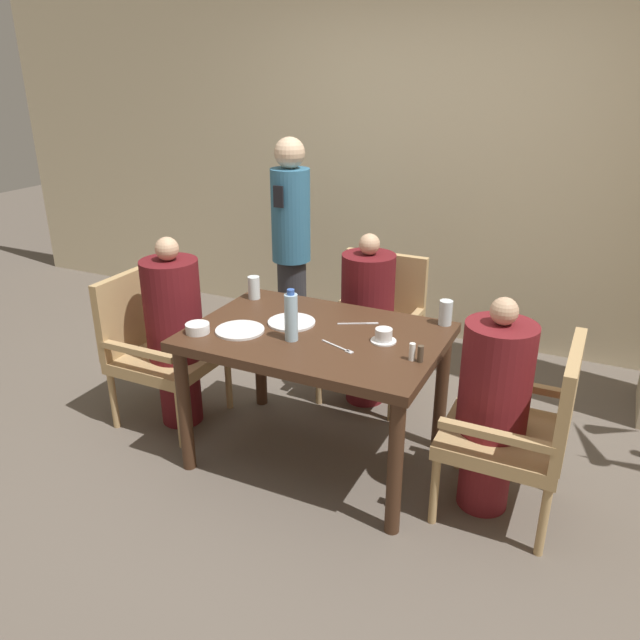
{
  "coord_description": "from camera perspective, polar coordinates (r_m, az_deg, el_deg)",
  "views": [
    {
      "loc": [
        1.26,
        -2.57,
        1.99
      ],
      "look_at": [
        0.0,
        0.04,
        0.79
      ],
      "focal_mm": 35.0,
      "sensor_mm": 36.0,
      "label": 1
    }
  ],
  "objects": [
    {
      "name": "plate_main_left",
      "position": [
        3.23,
        -2.62,
        -0.2
      ],
      "size": [
        0.25,
        0.25,
        0.01
      ],
      "color": "white",
      "rests_on": "dining_table"
    },
    {
      "name": "pepper_shaker",
      "position": [
        2.84,
        9.17,
        -3.07
      ],
      "size": [
        0.03,
        0.03,
        0.08
      ],
      "color": "#4C3D2D",
      "rests_on": "dining_table"
    },
    {
      "name": "glass_tall_near",
      "position": [
        3.58,
        -6.06,
        2.97
      ],
      "size": [
        0.07,
        0.07,
        0.13
      ],
      "color": "silver",
      "rests_on": "dining_table"
    },
    {
      "name": "water_bottle",
      "position": [
        3.0,
        -2.66,
        0.31
      ],
      "size": [
        0.07,
        0.07,
        0.26
      ],
      "color": "#A3C6DB",
      "rests_on": "dining_table"
    },
    {
      "name": "chair_far_side",
      "position": [
        3.95,
        5.06,
        -0.23
      ],
      "size": [
        0.54,
        0.54,
        0.88
      ],
      "color": "tan",
      "rests_on": "ground_plane"
    },
    {
      "name": "diner_in_right_chair",
      "position": [
        2.97,
        15.53,
        -7.48
      ],
      "size": [
        0.32,
        0.32,
        1.07
      ],
      "color": "maroon",
      "rests_on": "ground_plane"
    },
    {
      "name": "dining_table",
      "position": [
        3.16,
        -0.34,
        -2.75
      ],
      "size": [
        1.25,
        0.87,
        0.74
      ],
      "color": "#422819",
      "rests_on": "ground_plane"
    },
    {
      "name": "wall_back",
      "position": [
        4.71,
        10.31,
        14.91
      ],
      "size": [
        8.0,
        0.06,
        2.8
      ],
      "color": "beige",
      "rests_on": "ground_plane"
    },
    {
      "name": "knife_beside_plate",
      "position": [
        3.23,
        3.69,
        -0.31
      ],
      "size": [
        0.19,
        0.11,
        0.0
      ],
      "color": "silver",
      "rests_on": "dining_table"
    },
    {
      "name": "diner_in_far_chair",
      "position": [
        3.79,
        4.33,
        0.14
      ],
      "size": [
        0.32,
        0.32,
        1.08
      ],
      "color": "#5B1419",
      "rests_on": "ground_plane"
    },
    {
      "name": "plate_main_right",
      "position": [
        3.16,
        -7.33,
        -0.93
      ],
      "size": [
        0.25,
        0.25,
        0.01
      ],
      "color": "white",
      "rests_on": "dining_table"
    },
    {
      "name": "teacup_with_saucer",
      "position": [
        3.02,
        5.84,
        -1.47
      ],
      "size": [
        0.13,
        0.13,
        0.07
      ],
      "color": "white",
      "rests_on": "dining_table"
    },
    {
      "name": "ground_plane",
      "position": [
        3.49,
        -0.32,
        -12.34
      ],
      "size": [
        16.0,
        16.0,
        0.0
      ],
      "primitive_type": "plane",
      "color": "#60564C"
    },
    {
      "name": "bowl_small",
      "position": [
        3.17,
        -11.13,
        -0.74
      ],
      "size": [
        0.12,
        0.12,
        0.05
      ],
      "color": "white",
      "rests_on": "dining_table"
    },
    {
      "name": "chair_right_side",
      "position": [
        2.99,
        18.11,
        -9.21
      ],
      "size": [
        0.54,
        0.54,
        0.88
      ],
      "color": "tan",
      "rests_on": "ground_plane"
    },
    {
      "name": "salt_shaker",
      "position": [
        2.85,
        8.42,
        -2.89
      ],
      "size": [
        0.03,
        0.03,
        0.08
      ],
      "color": "white",
      "rests_on": "dining_table"
    },
    {
      "name": "glass_tall_mid",
      "position": [
        3.26,
        11.41,
        0.66
      ],
      "size": [
        0.07,
        0.07,
        0.13
      ],
      "color": "silver",
      "rests_on": "dining_table"
    },
    {
      "name": "diner_in_left_chair",
      "position": [
        3.64,
        -13.13,
        -1.01
      ],
      "size": [
        0.32,
        0.32,
        1.13
      ],
      "color": "#5B1419",
      "rests_on": "ground_plane"
    },
    {
      "name": "chair_left_side",
      "position": [
        3.77,
        -14.72,
        -2.08
      ],
      "size": [
        0.54,
        0.54,
        0.88
      ],
      "color": "tan",
      "rests_on": "ground_plane"
    },
    {
      "name": "standing_host",
      "position": [
        4.3,
        -2.65,
        6.85
      ],
      "size": [
        0.26,
        0.3,
        1.55
      ],
      "color": "#2D2D33",
      "rests_on": "ground_plane"
    },
    {
      "name": "fork_beside_plate",
      "position": [
        2.95,
        1.86,
        -2.56
      ],
      "size": [
        0.19,
        0.09,
        0.0
      ],
      "color": "silver",
      "rests_on": "dining_table"
    }
  ]
}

